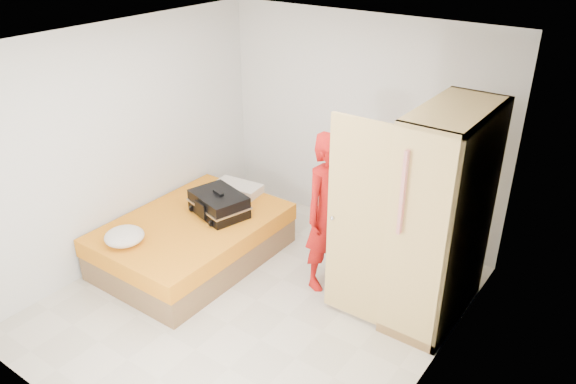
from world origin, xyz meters
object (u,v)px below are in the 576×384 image
Objects in this scene: bed at (193,240)px; suitcase at (219,204)px; wardrobe at (435,223)px; person at (330,213)px; round_cushion at (124,236)px.

bed is 0.50m from suitcase.
wardrobe is 2.42m from suitcase.
wardrobe is at bearing -60.96° from person.
bed is at bearing -98.08° from suitcase.
person reaches higher than round_cushion.
wardrobe reaches higher than bed.
suitcase is at bearing 119.11° from person.
bed is 0.83m from round_cushion.
person is (1.47, 0.51, 0.59)m from bed.
suitcase is at bearing 65.88° from bed.
bed is 1.19× the size of person.
suitcase is (-2.36, -0.37, -0.37)m from wardrobe.
person is 4.16× the size of round_cushion.
person is 2.27× the size of suitcase.
wardrobe reaches higher than round_cushion.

